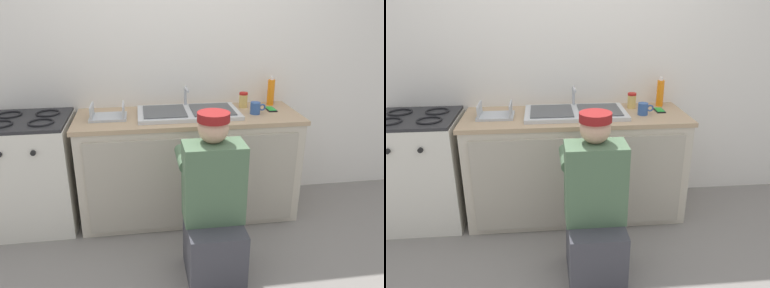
# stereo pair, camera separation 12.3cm
# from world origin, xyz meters

# --- Properties ---
(ground_plane) EXTENTS (12.00, 12.00, 0.00)m
(ground_plane) POSITION_xyz_m (0.00, 0.00, 0.00)
(ground_plane) COLOR gray
(back_wall) EXTENTS (6.00, 0.10, 2.50)m
(back_wall) POSITION_xyz_m (0.00, 0.65, 1.25)
(back_wall) COLOR silver
(back_wall) RESTS_ON ground_plane
(counter_cabinet) EXTENTS (1.74, 0.62, 0.84)m
(counter_cabinet) POSITION_xyz_m (0.00, 0.29, 0.42)
(counter_cabinet) COLOR beige
(counter_cabinet) RESTS_ON ground_plane
(countertop) EXTENTS (1.78, 0.62, 0.03)m
(countertop) POSITION_xyz_m (0.00, 0.30, 0.86)
(countertop) COLOR tan
(countertop) RESTS_ON counter_cabinet
(sink_double_basin) EXTENTS (0.80, 0.44, 0.19)m
(sink_double_basin) POSITION_xyz_m (0.00, 0.30, 0.89)
(sink_double_basin) COLOR silver
(sink_double_basin) RESTS_ON countertop
(stove_range) EXTENTS (0.64, 0.62, 0.90)m
(stove_range) POSITION_xyz_m (-1.24, 0.30, 0.45)
(stove_range) COLOR silver
(stove_range) RESTS_ON ground_plane
(plumber_person) EXTENTS (0.42, 0.61, 1.10)m
(plumber_person) POSITION_xyz_m (0.05, -0.50, 0.46)
(plumber_person) COLOR #3F3F47
(plumber_person) RESTS_ON ground_plane
(condiment_jar) EXTENTS (0.07, 0.07, 0.13)m
(condiment_jar) POSITION_xyz_m (0.49, 0.45, 0.94)
(condiment_jar) COLOR #DBB760
(condiment_jar) RESTS_ON countertop
(dish_rack_tray) EXTENTS (0.28, 0.22, 0.11)m
(dish_rack_tray) POSITION_xyz_m (-0.63, 0.29, 0.90)
(dish_rack_tray) COLOR #B2B7BC
(dish_rack_tray) RESTS_ON countertop
(cell_phone) EXTENTS (0.07, 0.14, 0.01)m
(cell_phone) POSITION_xyz_m (0.69, 0.34, 0.88)
(cell_phone) COLOR black
(cell_phone) RESTS_ON countertop
(coffee_mug) EXTENTS (0.13, 0.08, 0.09)m
(coffee_mug) POSITION_xyz_m (0.53, 0.24, 0.92)
(coffee_mug) COLOR #335699
(coffee_mug) RESTS_ON countertop
(soap_bottle_orange) EXTENTS (0.06, 0.06, 0.25)m
(soap_bottle_orange) POSITION_xyz_m (0.74, 0.49, 0.99)
(soap_bottle_orange) COLOR orange
(soap_bottle_orange) RESTS_ON countertop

